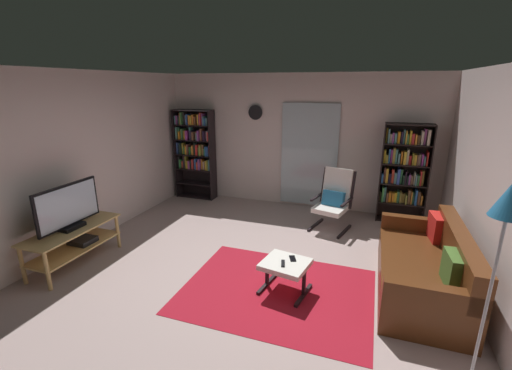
{
  "coord_description": "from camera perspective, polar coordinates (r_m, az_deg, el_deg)",
  "views": [
    {
      "loc": [
        1.44,
        -3.68,
        2.4
      ],
      "look_at": [
        -0.06,
        0.6,
        1.05
      ],
      "focal_mm": 23.91,
      "sensor_mm": 36.0,
      "label": 1
    }
  ],
  "objects": [
    {
      "name": "lounge_armchair",
      "position": [
        5.93,
        12.9,
        -2.13
      ],
      "size": [
        0.71,
        0.77,
        1.02
      ],
      "color": "black",
      "rests_on": "ground"
    },
    {
      "name": "wall_back",
      "position": [
        6.82,
        6.86,
        7.22
      ],
      "size": [
        5.6,
        0.06,
        2.6
      ],
      "primitive_type": "cube",
      "color": "silver",
      "rests_on": "ground"
    },
    {
      "name": "glass_door_panel",
      "position": [
        6.75,
        8.84,
        4.89
      ],
      "size": [
        1.1,
        0.01,
        2.0
      ],
      "primitive_type": "cube",
      "color": "silver"
    },
    {
      "name": "floor_lamp_by_sofa",
      "position": [
        2.89,
        36.31,
        -4.71
      ],
      "size": [
        0.23,
        0.23,
        1.78
      ],
      "color": "#A5A5AD",
      "rests_on": "ground"
    },
    {
      "name": "tv_stand",
      "position": [
        5.32,
        -28.0,
        -8.08
      ],
      "size": [
        0.51,
        1.3,
        0.53
      ],
      "color": "tan",
      "rests_on": "ground"
    },
    {
      "name": "wall_clock",
      "position": [
        6.91,
        -0.09,
        12.05
      ],
      "size": [
        0.29,
        0.03,
        0.29
      ],
      "color": "silver"
    },
    {
      "name": "tv_remote",
      "position": [
        4.06,
        4.53,
        -12.93
      ],
      "size": [
        0.07,
        0.15,
        0.02
      ],
      "primitive_type": "cube",
      "rotation": [
        0.0,
        0.0,
        0.25
      ],
      "color": "black",
      "rests_on": "ottoman"
    },
    {
      "name": "area_rug",
      "position": [
        4.3,
        3.5,
        -17.21
      ],
      "size": [
        2.23,
        1.72,
        0.01
      ],
      "primitive_type": "cube",
      "color": "#A71727",
      "rests_on": "ground"
    },
    {
      "name": "leather_sofa",
      "position": [
        4.61,
        26.55,
        -12.48
      ],
      "size": [
        0.9,
        1.95,
        0.8
      ],
      "color": "#552B13",
      "rests_on": "ground"
    },
    {
      "name": "wall_left",
      "position": [
        5.64,
        -28.59,
        3.35
      ],
      "size": [
        0.06,
        6.0,
        2.6
      ],
      "primitive_type": "cube",
      "color": "silver",
      "rests_on": "ground"
    },
    {
      "name": "bookshelf_near_sofa",
      "position": [
        6.5,
        23.49,
        2.22
      ],
      "size": [
        0.79,
        0.3,
        1.76
      ],
      "color": "black",
      "rests_on": "ground"
    },
    {
      "name": "television",
      "position": [
        5.15,
        -28.86,
        -3.37
      ],
      "size": [
        0.2,
        0.97,
        0.61
      ],
      "color": "black",
      "rests_on": "tv_stand"
    },
    {
      "name": "ottoman",
      "position": [
        4.14,
        4.93,
        -13.53
      ],
      "size": [
        0.6,
        0.56,
        0.39
      ],
      "color": "white",
      "rests_on": "ground"
    },
    {
      "name": "ground_plane",
      "position": [
        4.62,
        -1.88,
        -14.68
      ],
      "size": [
        7.02,
        7.02,
        0.0
      ],
      "primitive_type": "plane",
      "color": "#B09793"
    },
    {
      "name": "wall_right",
      "position": [
        4.04,
        36.55,
        -2.52
      ],
      "size": [
        0.06,
        6.0,
        2.6
      ],
      "primitive_type": "cube",
      "color": "silver",
      "rests_on": "ground"
    },
    {
      "name": "cell_phone",
      "position": [
        4.18,
        6.13,
        -12.12
      ],
      "size": [
        0.12,
        0.16,
        0.01
      ],
      "primitive_type": "cube",
      "rotation": [
        0.0,
        0.0,
        0.39
      ],
      "color": "black",
      "rests_on": "ottoman"
    },
    {
      "name": "bookshelf_near_tv",
      "position": [
        7.39,
        -10.17,
        6.22
      ],
      "size": [
        0.85,
        0.3,
        1.89
      ],
      "color": "black",
      "rests_on": "ground"
    }
  ]
}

